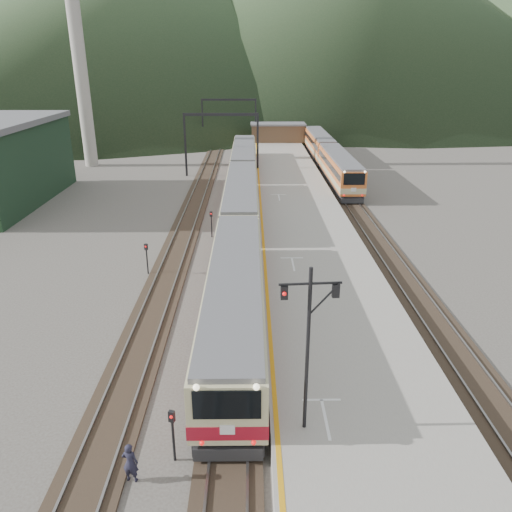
{
  "coord_description": "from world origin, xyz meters",
  "views": [
    {
      "loc": [
        0.88,
        -9.9,
        14.21
      ],
      "look_at": [
        1.22,
        21.07,
        2.0
      ],
      "focal_mm": 35.0,
      "sensor_mm": 36.0,
      "label": 1
    }
  ],
  "objects_px": {
    "main_train": "(241,200)",
    "worker": "(130,463)",
    "second_train": "(328,156)",
    "signal_mast": "(308,334)"
  },
  "relations": [
    {
      "from": "main_train",
      "to": "worker",
      "type": "xyz_separation_m",
      "value": [
        -3.47,
        -31.25,
        -1.24
      ]
    },
    {
      "from": "second_train",
      "to": "signal_mast",
      "type": "xyz_separation_m",
      "value": [
        -8.59,
        -52.99,
        3.23
      ]
    },
    {
      "from": "second_train",
      "to": "signal_mast",
      "type": "height_order",
      "value": "signal_mast"
    },
    {
      "from": "main_train",
      "to": "signal_mast",
      "type": "height_order",
      "value": "signal_mast"
    },
    {
      "from": "signal_mast",
      "to": "worker",
      "type": "xyz_separation_m",
      "value": [
        -6.38,
        -1.59,
        -4.27
      ]
    },
    {
      "from": "worker",
      "to": "signal_mast",
      "type": "bearing_deg",
      "value": -156.4
    },
    {
      "from": "second_train",
      "to": "worker",
      "type": "height_order",
      "value": "second_train"
    },
    {
      "from": "main_train",
      "to": "worker",
      "type": "height_order",
      "value": "main_train"
    },
    {
      "from": "second_train",
      "to": "worker",
      "type": "bearing_deg",
      "value": -105.34
    },
    {
      "from": "second_train",
      "to": "worker",
      "type": "xyz_separation_m",
      "value": [
        -14.97,
        -54.58,
        -1.05
      ]
    }
  ]
}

